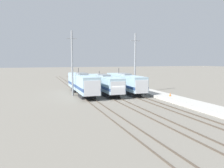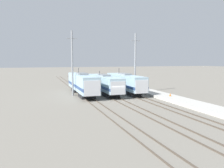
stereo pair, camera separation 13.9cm
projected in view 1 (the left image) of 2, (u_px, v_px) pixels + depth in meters
ground_plane at (116, 99)px, 38.77m from camera, size 400.00×400.00×0.00m
rail_pair_far_left at (91, 100)px, 37.26m from camera, size 1.51×120.00×0.15m
rail_pair_center at (116, 99)px, 38.76m from camera, size 1.51×120.00×0.15m
rail_pair_far_right at (139, 97)px, 40.26m from camera, size 1.51×120.00×0.15m
locomotive_far_left at (83, 84)px, 43.73m from camera, size 3.12×17.15×5.30m
locomotive_center at (105, 84)px, 44.93m from camera, size 2.98×16.49×4.57m
locomotive_far_right at (125, 83)px, 46.34m from camera, size 2.82×16.15×5.16m
catenary_tower_left at (72, 63)px, 41.93m from camera, size 2.10×0.33×12.51m
catenary_tower_right at (135, 63)px, 46.29m from camera, size 2.10×0.33×12.51m
platform at (161, 95)px, 41.78m from camera, size 4.00×120.00×0.44m
traffic_cone at (170, 94)px, 39.43m from camera, size 0.31×0.31×0.64m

